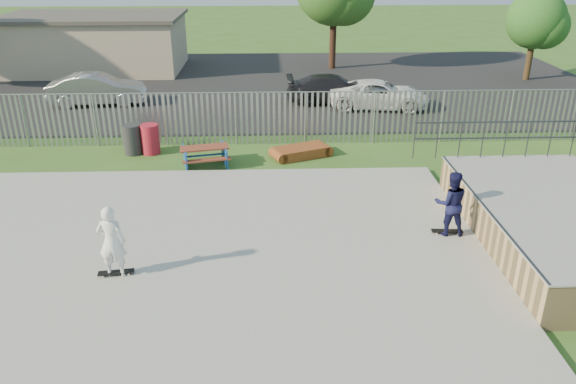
{
  "coord_description": "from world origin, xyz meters",
  "views": [
    {
      "loc": [
        2.22,
        -11.3,
        7.04
      ],
      "look_at": [
        2.7,
        2.0,
        1.1
      ],
      "focal_mm": 35.0,
      "sensor_mm": 36.0,
      "label": 1
    }
  ],
  "objects_px": {
    "picnic_table": "(205,156)",
    "tree_right": "(536,20)",
    "car_silver": "(97,89)",
    "car_dark": "(334,89)",
    "trash_bin_red": "(150,139)",
    "trash_bin_grey": "(133,139)",
    "car_white": "(379,94)",
    "skater_navy": "(451,203)",
    "skater_white": "(112,242)",
    "funbox": "(301,152)"
  },
  "relations": [
    {
      "from": "picnic_table",
      "to": "car_dark",
      "type": "xyz_separation_m",
      "value": [
        5.31,
        8.09,
        0.32
      ]
    },
    {
      "from": "trash_bin_grey",
      "to": "skater_white",
      "type": "height_order",
      "value": "skater_white"
    },
    {
      "from": "tree_right",
      "to": "skater_white",
      "type": "bearing_deg",
      "value": -132.24
    },
    {
      "from": "trash_bin_grey",
      "to": "car_silver",
      "type": "distance_m",
      "value": 7.47
    },
    {
      "from": "car_white",
      "to": "skater_white",
      "type": "xyz_separation_m",
      "value": [
        -8.61,
        -14.17,
        0.36
      ]
    },
    {
      "from": "trash_bin_red",
      "to": "car_white",
      "type": "distance_m",
      "value": 11.0
    },
    {
      "from": "car_white",
      "to": "skater_navy",
      "type": "bearing_deg",
      "value": -175.53
    },
    {
      "from": "car_white",
      "to": "car_dark",
      "type": "bearing_deg",
      "value": 69.22
    },
    {
      "from": "trash_bin_red",
      "to": "car_dark",
      "type": "bearing_deg",
      "value": 42.5
    },
    {
      "from": "trash_bin_grey",
      "to": "skater_navy",
      "type": "relative_size",
      "value": 0.63
    },
    {
      "from": "picnic_table",
      "to": "car_white",
      "type": "relative_size",
      "value": 0.41
    },
    {
      "from": "car_silver",
      "to": "car_dark",
      "type": "bearing_deg",
      "value": -95.92
    },
    {
      "from": "car_dark",
      "to": "skater_white",
      "type": "bearing_deg",
      "value": 155.67
    },
    {
      "from": "skater_navy",
      "to": "skater_white",
      "type": "xyz_separation_m",
      "value": [
        -8.08,
        -1.69,
        0.0
      ]
    },
    {
      "from": "picnic_table",
      "to": "skater_navy",
      "type": "height_order",
      "value": "skater_navy"
    },
    {
      "from": "tree_right",
      "to": "skater_navy",
      "type": "height_order",
      "value": "tree_right"
    },
    {
      "from": "picnic_table",
      "to": "car_white",
      "type": "height_order",
      "value": "car_white"
    },
    {
      "from": "car_dark",
      "to": "skater_navy",
      "type": "height_order",
      "value": "skater_navy"
    },
    {
      "from": "car_silver",
      "to": "skater_white",
      "type": "xyz_separation_m",
      "value": [
        4.49,
        -15.23,
        0.26
      ]
    },
    {
      "from": "trash_bin_red",
      "to": "skater_white",
      "type": "distance_m",
      "value": 8.49
    },
    {
      "from": "trash_bin_grey",
      "to": "trash_bin_red",
      "type": "bearing_deg",
      "value": 1.16
    },
    {
      "from": "car_silver",
      "to": "car_dark",
      "type": "relative_size",
      "value": 0.98
    },
    {
      "from": "funbox",
      "to": "tree_right",
      "type": "relative_size",
      "value": 0.42
    },
    {
      "from": "picnic_table",
      "to": "skater_navy",
      "type": "bearing_deg",
      "value": -51.12
    },
    {
      "from": "funbox",
      "to": "trash_bin_grey",
      "type": "bearing_deg",
      "value": 152.02
    },
    {
      "from": "car_white",
      "to": "tree_right",
      "type": "bearing_deg",
      "value": -52.19
    },
    {
      "from": "trash_bin_grey",
      "to": "skater_navy",
      "type": "distance_m",
      "value": 11.64
    },
    {
      "from": "trash_bin_red",
      "to": "trash_bin_grey",
      "type": "relative_size",
      "value": 0.99
    },
    {
      "from": "car_dark",
      "to": "skater_navy",
      "type": "xyz_separation_m",
      "value": [
        1.46,
        -13.53,
        0.33
      ]
    },
    {
      "from": "car_silver",
      "to": "car_white",
      "type": "height_order",
      "value": "car_silver"
    },
    {
      "from": "trash_bin_red",
      "to": "trash_bin_grey",
      "type": "xyz_separation_m",
      "value": [
        -0.63,
        -0.01,
        0.0
      ]
    },
    {
      "from": "trash_bin_red",
      "to": "trash_bin_grey",
      "type": "distance_m",
      "value": 0.63
    },
    {
      "from": "skater_navy",
      "to": "picnic_table",
      "type": "bearing_deg",
      "value": -35.05
    },
    {
      "from": "car_white",
      "to": "skater_navy",
      "type": "height_order",
      "value": "skater_navy"
    },
    {
      "from": "trash_bin_grey",
      "to": "tree_right",
      "type": "distance_m",
      "value": 22.57
    },
    {
      "from": "trash_bin_grey",
      "to": "car_white",
      "type": "bearing_deg",
      "value": 29.83
    },
    {
      "from": "trash_bin_red",
      "to": "car_silver",
      "type": "distance_m",
      "value": 7.74
    },
    {
      "from": "trash_bin_grey",
      "to": "car_silver",
      "type": "bearing_deg",
      "value": 114.32
    },
    {
      "from": "picnic_table",
      "to": "car_silver",
      "type": "height_order",
      "value": "car_silver"
    },
    {
      "from": "trash_bin_red",
      "to": "skater_navy",
      "type": "xyz_separation_m",
      "value": [
        8.86,
        -6.75,
        0.46
      ]
    },
    {
      "from": "funbox",
      "to": "car_white",
      "type": "xyz_separation_m",
      "value": [
        3.96,
        6.28,
        0.47
      ]
    },
    {
      "from": "trash_bin_grey",
      "to": "car_dark",
      "type": "height_order",
      "value": "car_dark"
    },
    {
      "from": "car_silver",
      "to": "car_white",
      "type": "relative_size",
      "value": 0.98
    },
    {
      "from": "trash_bin_grey",
      "to": "tree_right",
      "type": "bearing_deg",
      "value": 30.34
    },
    {
      "from": "picnic_table",
      "to": "car_dark",
      "type": "distance_m",
      "value": 9.68
    },
    {
      "from": "picnic_table",
      "to": "trash_bin_grey",
      "type": "distance_m",
      "value": 3.02
    },
    {
      "from": "car_silver",
      "to": "tree_right",
      "type": "relative_size",
      "value": 0.92
    },
    {
      "from": "picnic_table",
      "to": "skater_navy",
      "type": "relative_size",
      "value": 1.09
    },
    {
      "from": "skater_navy",
      "to": "skater_white",
      "type": "height_order",
      "value": "same"
    },
    {
      "from": "picnic_table",
      "to": "tree_right",
      "type": "xyz_separation_m",
      "value": [
        16.62,
        12.62,
        2.89
      ]
    }
  ]
}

